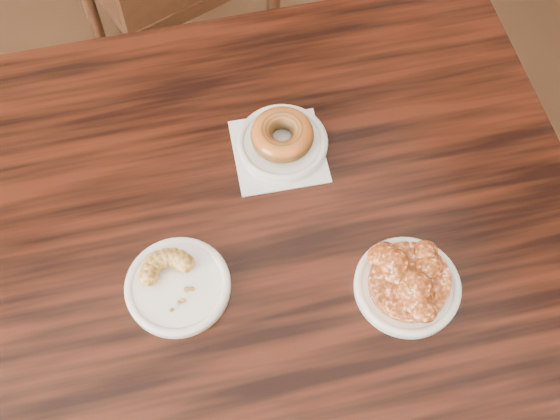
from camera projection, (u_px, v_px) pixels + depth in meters
room_walls at (269, 340)px, 0.30m from camera, size 5.02×5.02×2.80m
cafe_table at (285, 331)px, 1.37m from camera, size 1.21×1.21×0.75m
napkin at (279, 151)px, 1.12m from camera, size 0.18×0.18×0.00m
plate_donut at (282, 143)px, 1.11m from camera, size 0.14×0.14×0.01m
plate_cruller at (178, 286)px, 1.00m from camera, size 0.15×0.15×0.01m
plate_fritter at (407, 287)px, 1.00m from camera, size 0.15×0.15×0.01m
glazed_donut at (282, 135)px, 1.09m from camera, size 0.10×0.10×0.04m
apple_fritter at (410, 280)px, 0.98m from camera, size 0.15×0.15×0.04m
cruller_fragment at (176, 281)px, 0.99m from camera, size 0.10×0.10×0.03m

